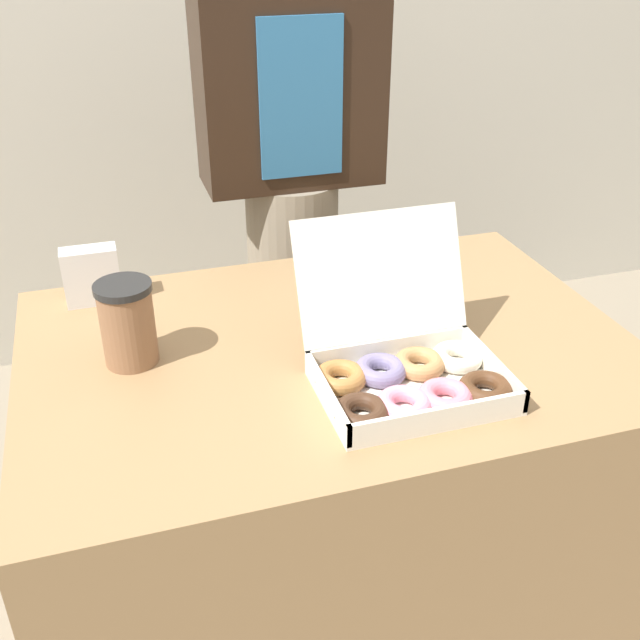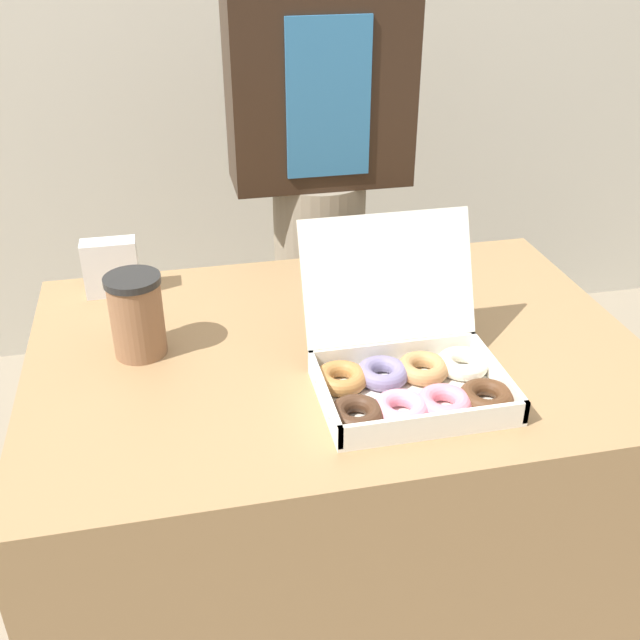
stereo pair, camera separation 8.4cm
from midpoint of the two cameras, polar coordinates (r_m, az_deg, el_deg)
name	(u,v)px [view 1 (the left image)]	position (r m, az deg, el deg)	size (l,w,h in m)	color
ground_plane	(327,628)	(1.81, -0.88, -22.45)	(14.00, 14.00, 0.00)	gray
table	(328,503)	(1.54, -0.99, -13.82)	(1.06, 0.73, 0.75)	#99754C
donut_box	(407,368)	(1.18, 4.66, -3.72)	(0.32, 0.30, 0.24)	white
coffee_cup	(128,323)	(1.27, -16.29, -0.27)	(0.09, 0.09, 0.14)	#8C6042
napkin_holder	(91,276)	(1.50, -18.57, 3.19)	(0.10, 0.05, 0.11)	silver
person_customer	(291,154)	(1.84, -3.58, 12.47)	(0.42, 0.24, 1.61)	gray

